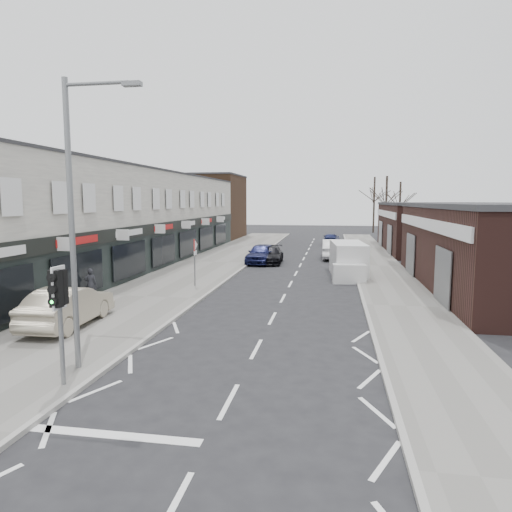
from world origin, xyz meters
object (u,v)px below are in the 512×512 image
at_px(warning_sign, 195,249).
at_px(pedestrian, 91,284).
at_px(parked_car_right_a, 333,249).
at_px(parked_car_right_b, 346,250).
at_px(parked_car_left_a, 261,254).
at_px(parked_car_right_c, 331,239).
at_px(traffic_light, 59,298).
at_px(sedan_on_pavement, 68,306).
at_px(street_lamp, 77,209).
at_px(white_van, 348,260).
at_px(parked_car_left_b, 271,255).

height_order(warning_sign, pedestrian, warning_sign).
bearing_deg(parked_car_right_a, parked_car_right_b, 164.52).
relative_size(pedestrian, parked_car_left_a, 0.34).
height_order(warning_sign, parked_car_right_c, warning_sign).
bearing_deg(traffic_light, parked_car_right_c, 80.90).
xyz_separation_m(warning_sign, sedan_on_pavement, (-2.29, -8.83, -1.32)).
distance_m(street_lamp, pedestrian, 10.21).
bearing_deg(sedan_on_pavement, street_lamp, 123.90).
bearing_deg(sedan_on_pavement, parked_car_right_a, -115.54).
bearing_deg(pedestrian, parked_car_right_b, -146.68).
height_order(traffic_light, sedan_on_pavement, traffic_light).
bearing_deg(parked_car_left_a, street_lamp, -89.00).
relative_size(pedestrian, parked_car_right_a, 0.31).
bearing_deg(parked_car_right_a, white_van, 94.61).
relative_size(street_lamp, parked_car_left_a, 1.76).
height_order(traffic_light, warning_sign, traffic_light).
relative_size(parked_car_left_b, parked_car_right_b, 0.93).
relative_size(traffic_light, pedestrian, 2.02).
relative_size(pedestrian, parked_car_right_c, 0.36).
height_order(white_van, parked_car_right_c, white_van).
bearing_deg(parked_car_right_c, white_van, 96.38).
bearing_deg(white_van, parked_car_right_b, 83.74).
height_order(traffic_light, pedestrian, traffic_light).
bearing_deg(parked_car_right_b, parked_car_right_c, -87.12).
height_order(parked_car_right_a, parked_car_right_c, parked_car_right_a).
bearing_deg(street_lamp, sedan_on_pavement, 126.44).
distance_m(traffic_light, sedan_on_pavement, 6.21).
relative_size(sedan_on_pavement, pedestrian, 3.01).
xyz_separation_m(parked_car_left_a, parked_car_left_b, (0.70, 0.22, -0.13)).
bearing_deg(parked_car_left_b, parked_car_left_a, -164.78).
distance_m(parked_car_left_a, parked_car_right_a, 6.72).
height_order(warning_sign, parked_car_left_b, warning_sign).
bearing_deg(pedestrian, street_lamp, 95.60).
distance_m(parked_car_right_a, parked_car_right_b, 1.12).
xyz_separation_m(parked_car_left_a, parked_car_right_b, (6.58, 3.60, 0.05)).
distance_m(pedestrian, parked_car_right_a, 22.05).
bearing_deg(parked_car_right_b, white_van, 86.54).
height_order(white_van, pedestrian, white_van).
xyz_separation_m(white_van, sedan_on_pavement, (-10.85, -14.25, -0.15)).
bearing_deg(warning_sign, pedestrian, -131.16).
bearing_deg(parked_car_left_a, parked_car_right_c, 76.95).
xyz_separation_m(sedan_on_pavement, parked_car_right_b, (10.95, 22.98, -0.06)).
distance_m(pedestrian, parked_car_right_c, 33.55).
relative_size(warning_sign, parked_car_right_a, 0.54).
distance_m(sedan_on_pavement, parked_car_right_a, 25.26).
bearing_deg(warning_sign, parked_car_right_a, 62.28).
bearing_deg(warning_sign, parked_car_left_b, 75.53).
height_order(traffic_light, parked_car_left_b, traffic_light).
bearing_deg(traffic_light, warning_sign, 93.10).
bearing_deg(pedestrian, white_van, -164.31).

